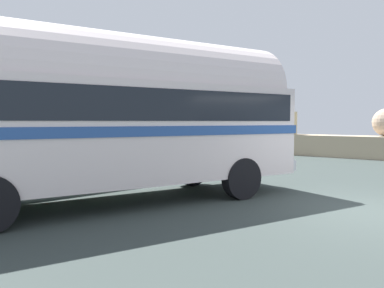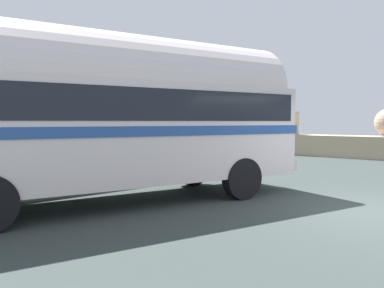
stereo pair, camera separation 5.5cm
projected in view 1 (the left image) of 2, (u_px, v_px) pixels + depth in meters
ground at (378, 213)px, 7.46m from camera, size 32.00×26.00×0.02m
vintage_coach at (117, 111)px, 8.26m from camera, size 5.05×8.90×3.70m
second_coach at (3, 113)px, 10.63m from camera, size 3.75×8.86×3.70m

